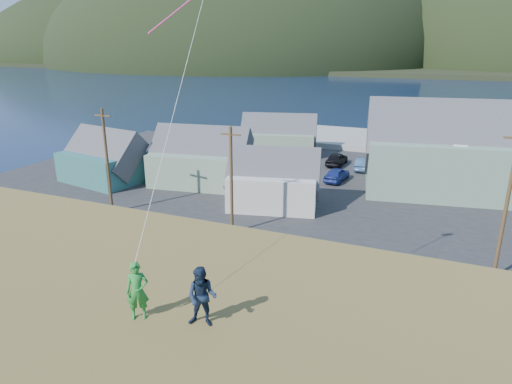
# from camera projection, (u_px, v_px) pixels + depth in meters

# --- Properties ---
(ground) EXTENTS (900.00, 900.00, 0.00)m
(ground) POSITION_uv_depth(u_px,v_px,m) (274.00, 250.00, 33.41)
(ground) COLOR #0A1638
(ground) RESTS_ON ground
(grass_strip) EXTENTS (110.00, 8.00, 0.10)m
(grass_strip) POSITION_uv_depth(u_px,v_px,m) (264.00, 261.00, 31.64)
(grass_strip) COLOR #4C3D19
(grass_strip) RESTS_ON ground
(waterfront_lot) EXTENTS (72.00, 36.00, 0.12)m
(waterfront_lot) POSITION_uv_depth(u_px,v_px,m) (330.00, 185.00, 48.27)
(waterfront_lot) COLOR #28282B
(waterfront_lot) RESTS_ON ground
(wharf) EXTENTS (26.00, 14.00, 0.90)m
(wharf) POSITION_uv_depth(u_px,v_px,m) (329.00, 137.00, 70.47)
(wharf) COLOR gray
(wharf) RESTS_ON ground
(far_shore) EXTENTS (900.00, 320.00, 2.00)m
(far_shore) POSITION_uv_depth(u_px,v_px,m) (439.00, 61.00, 321.82)
(far_shore) COLOR black
(far_shore) RESTS_ON ground
(far_hills) EXTENTS (760.00, 265.00, 143.00)m
(far_hills) POSITION_uv_depth(u_px,v_px,m) (501.00, 64.00, 264.13)
(far_hills) COLOR black
(far_hills) RESTS_ON ground
(shed_teal) EXTENTS (9.78, 7.65, 6.98)m
(shed_teal) POSITION_uv_depth(u_px,v_px,m) (104.00, 158.00, 48.94)
(shed_teal) COLOR #2B6561
(shed_teal) RESTS_ON waterfront_lot
(shed_palegreen_near) EXTENTS (11.09, 7.91, 7.46)m
(shed_palegreen_near) POSITION_uv_depth(u_px,v_px,m) (201.00, 159.00, 47.93)
(shed_palegreen_near) COLOR gray
(shed_palegreen_near) RESTS_ON waterfront_lot
(shed_white) EXTENTS (9.35, 7.25, 6.64)m
(shed_white) POSITION_uv_depth(u_px,v_px,m) (273.00, 180.00, 41.34)
(shed_white) COLOR silver
(shed_white) RESTS_ON waterfront_lot
(shed_palegreen_far) EXTENTS (10.99, 7.91, 6.66)m
(shed_palegreen_far) POSITION_uv_depth(u_px,v_px,m) (279.00, 136.00, 60.47)
(shed_palegreen_far) COLOR gray
(shed_palegreen_far) RESTS_ON waterfront_lot
(utility_poles) EXTENTS (30.68, 0.24, 9.66)m
(utility_poles) POSITION_uv_depth(u_px,v_px,m) (263.00, 181.00, 33.78)
(utility_poles) COLOR #47331E
(utility_poles) RESTS_ON waterfront_lot
(parked_cars) EXTENTS (25.43, 11.19, 1.58)m
(parked_cars) POSITION_uv_depth(u_px,v_px,m) (283.00, 160.00, 55.32)
(parked_cars) COLOR maroon
(parked_cars) RESTS_ON waterfront_lot
(kite_flyer_green) EXTENTS (0.74, 0.68, 1.70)m
(kite_flyer_green) POSITION_uv_depth(u_px,v_px,m) (137.00, 291.00, 12.50)
(kite_flyer_green) COLOR #227E2E
(kite_flyer_green) RESTS_ON hillside
(kite_flyer_navy) EXTENTS (0.96, 0.82, 1.72)m
(kite_flyer_navy) POSITION_uv_depth(u_px,v_px,m) (202.00, 297.00, 12.19)
(kite_flyer_navy) COLOR #15233B
(kite_flyer_navy) RESTS_ON hillside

